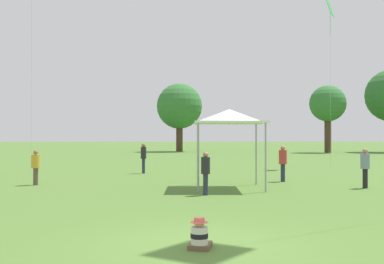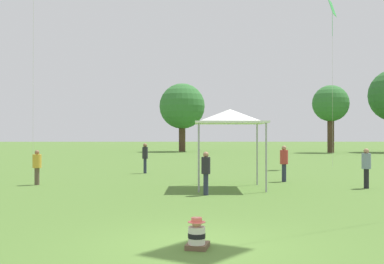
{
  "view_description": "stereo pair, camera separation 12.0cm",
  "coord_description": "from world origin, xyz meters",
  "px_view_note": "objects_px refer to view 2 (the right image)",
  "views": [
    {
      "loc": [
        -0.36,
        -9.01,
        2.2
      ],
      "look_at": [
        -0.0,
        6.17,
        2.32
      ],
      "focal_mm": 42.0,
      "sensor_mm": 36.0,
      "label": 1
    },
    {
      "loc": [
        -0.24,
        -9.01,
        2.2
      ],
      "look_at": [
        -0.0,
        6.17,
        2.32
      ],
      "focal_mm": 42.0,
      "sensor_mm": 36.0,
      "label": 2
    }
  ],
  "objects_px": {
    "distant_tree_2": "(182,107)",
    "person_standing_4": "(37,164)",
    "person_standing_0": "(145,155)",
    "person_standing_1": "(366,165)",
    "person_standing_2": "(206,169)",
    "distant_tree_1": "(331,104)",
    "seated_toddler": "(197,236)",
    "canopy_tent": "(230,117)",
    "kite_0": "(332,12)",
    "person_standing_3": "(284,160)"
  },
  "relations": [
    {
      "from": "distant_tree_2",
      "to": "person_standing_4",
      "type": "bearing_deg",
      "value": -98.48
    },
    {
      "from": "person_standing_0",
      "to": "person_standing_1",
      "type": "xyz_separation_m",
      "value": [
        9.87,
        -7.57,
        -0.07
      ]
    },
    {
      "from": "person_standing_2",
      "to": "distant_tree_1",
      "type": "xyz_separation_m",
      "value": [
        17.92,
        40.69,
        5.25
      ]
    },
    {
      "from": "seated_toddler",
      "to": "canopy_tent",
      "type": "height_order",
      "value": "canopy_tent"
    },
    {
      "from": "canopy_tent",
      "to": "distant_tree_2",
      "type": "relative_size",
      "value": 0.35
    },
    {
      "from": "person_standing_2",
      "to": "canopy_tent",
      "type": "relative_size",
      "value": 0.49
    },
    {
      "from": "person_standing_1",
      "to": "kite_0",
      "type": "relative_size",
      "value": 0.14
    },
    {
      "from": "distant_tree_1",
      "to": "person_standing_3",
      "type": "bearing_deg",
      "value": -111.25
    },
    {
      "from": "seated_toddler",
      "to": "kite_0",
      "type": "distance_m",
      "value": 26.45
    },
    {
      "from": "person_standing_4",
      "to": "canopy_tent",
      "type": "bearing_deg",
      "value": 163.29
    },
    {
      "from": "person_standing_0",
      "to": "person_standing_4",
      "type": "bearing_deg",
      "value": 139.14
    },
    {
      "from": "seated_toddler",
      "to": "person_standing_0",
      "type": "xyz_separation_m",
      "value": [
        -2.56,
        17.42,
        0.8
      ]
    },
    {
      "from": "distant_tree_1",
      "to": "distant_tree_2",
      "type": "height_order",
      "value": "distant_tree_2"
    },
    {
      "from": "person_standing_1",
      "to": "person_standing_2",
      "type": "bearing_deg",
      "value": -132.2
    },
    {
      "from": "person_standing_2",
      "to": "person_standing_4",
      "type": "height_order",
      "value": "person_standing_2"
    },
    {
      "from": "person_standing_1",
      "to": "person_standing_2",
      "type": "distance_m",
      "value": 7.07
    },
    {
      "from": "kite_0",
      "to": "distant_tree_2",
      "type": "bearing_deg",
      "value": 94.62
    },
    {
      "from": "kite_0",
      "to": "distant_tree_2",
      "type": "xyz_separation_m",
      "value": [
        -10.62,
        30.69,
        -4.56
      ]
    },
    {
      "from": "person_standing_1",
      "to": "canopy_tent",
      "type": "height_order",
      "value": "canopy_tent"
    },
    {
      "from": "person_standing_0",
      "to": "person_standing_4",
      "type": "relative_size",
      "value": 1.13
    },
    {
      "from": "person_standing_2",
      "to": "distant_tree_2",
      "type": "bearing_deg",
      "value": 36.06
    },
    {
      "from": "seated_toddler",
      "to": "kite_0",
      "type": "height_order",
      "value": "kite_0"
    },
    {
      "from": "person_standing_2",
      "to": "distant_tree_2",
      "type": "distance_m",
      "value": 45.32
    },
    {
      "from": "person_standing_0",
      "to": "kite_0",
      "type": "height_order",
      "value": "kite_0"
    },
    {
      "from": "person_standing_1",
      "to": "person_standing_4",
      "type": "relative_size",
      "value": 1.07
    },
    {
      "from": "seated_toddler",
      "to": "person_standing_3",
      "type": "height_order",
      "value": "person_standing_3"
    },
    {
      "from": "person_standing_2",
      "to": "kite_0",
      "type": "xyz_separation_m",
      "value": [
        9.44,
        14.31,
        9.79
      ]
    },
    {
      "from": "seated_toddler",
      "to": "distant_tree_1",
      "type": "distance_m",
      "value": 52.25
    },
    {
      "from": "person_standing_2",
      "to": "distant_tree_2",
      "type": "xyz_separation_m",
      "value": [
        -1.18,
        45.0,
        5.23
      ]
    },
    {
      "from": "person_standing_0",
      "to": "distant_tree_1",
      "type": "distance_m",
      "value": 37.89
    },
    {
      "from": "seated_toddler",
      "to": "person_standing_1",
      "type": "relative_size",
      "value": 0.38
    },
    {
      "from": "person_standing_4",
      "to": "canopy_tent",
      "type": "height_order",
      "value": "canopy_tent"
    },
    {
      "from": "seated_toddler",
      "to": "kite_0",
      "type": "xyz_separation_m",
      "value": [
        9.97,
        22.14,
        10.49
      ]
    },
    {
      "from": "seated_toddler",
      "to": "person_standing_2",
      "type": "distance_m",
      "value": 7.88
    },
    {
      "from": "seated_toddler",
      "to": "person_standing_2",
      "type": "xyz_separation_m",
      "value": [
        0.54,
        7.83,
        0.7
      ]
    },
    {
      "from": "kite_0",
      "to": "distant_tree_2",
      "type": "relative_size",
      "value": 1.24
    },
    {
      "from": "canopy_tent",
      "to": "distant_tree_1",
      "type": "height_order",
      "value": "distant_tree_1"
    },
    {
      "from": "seated_toddler",
      "to": "person_standing_2",
      "type": "height_order",
      "value": "person_standing_2"
    },
    {
      "from": "kite_0",
      "to": "distant_tree_1",
      "type": "bearing_deg",
      "value": 57.71
    },
    {
      "from": "person_standing_0",
      "to": "person_standing_2",
      "type": "height_order",
      "value": "person_standing_0"
    },
    {
      "from": "person_standing_0",
      "to": "canopy_tent",
      "type": "bearing_deg",
      "value": -156.0
    },
    {
      "from": "canopy_tent",
      "to": "distant_tree_1",
      "type": "xyz_separation_m",
      "value": [
        16.81,
        38.5,
        3.23
      ]
    },
    {
      "from": "seated_toddler",
      "to": "distant_tree_2",
      "type": "height_order",
      "value": "distant_tree_2"
    },
    {
      "from": "person_standing_3",
      "to": "person_standing_0",
      "type": "bearing_deg",
      "value": 77.94
    },
    {
      "from": "seated_toddler",
      "to": "person_standing_1",
      "type": "xyz_separation_m",
      "value": [
        7.31,
        9.85,
        0.73
      ]
    },
    {
      "from": "canopy_tent",
      "to": "person_standing_3",
      "type": "bearing_deg",
      "value": 42.19
    },
    {
      "from": "person_standing_1",
      "to": "canopy_tent",
      "type": "relative_size",
      "value": 0.5
    },
    {
      "from": "person_standing_3",
      "to": "distant_tree_1",
      "type": "bearing_deg",
      "value": 1.16
    },
    {
      "from": "distant_tree_1",
      "to": "person_standing_0",
      "type": "bearing_deg",
      "value": -124.05
    },
    {
      "from": "person_standing_1",
      "to": "person_standing_4",
      "type": "height_order",
      "value": "person_standing_1"
    }
  ]
}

